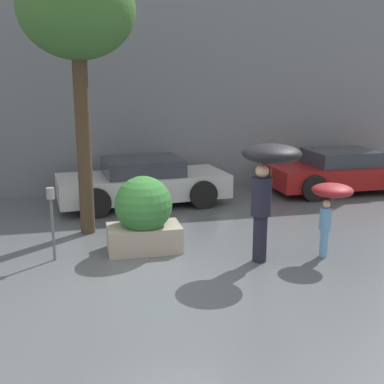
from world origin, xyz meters
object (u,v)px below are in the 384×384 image
object	(u,v)px
parked_car_far	(340,171)
parking_meter	(51,209)
person_adult	(268,171)
planter_box	(144,215)
person_child	(331,198)
parked_car_near	(143,182)
street_tree	(77,13)

from	to	relation	value
parked_car_far	parking_meter	size ratio (longest dim) A/B	3.08
person_adult	parking_meter	size ratio (longest dim) A/B	1.57
planter_box	person_child	bearing A→B (deg)	-18.50
person_child	parked_car_near	world-z (taller)	person_child
person_adult	person_child	size ratio (longest dim) A/B	1.54
parked_car_far	parked_car_near	bearing A→B (deg)	91.40
planter_box	parked_car_far	distance (m)	7.11
planter_box	parking_meter	bearing A→B (deg)	-175.05
parked_car_near	parking_meter	world-z (taller)	parking_meter
parked_car_far	parking_meter	bearing A→B (deg)	115.68
person_adult	person_child	world-z (taller)	person_adult
person_child	parked_car_far	world-z (taller)	person_child
parking_meter	person_adult	bearing A→B (deg)	-13.63
parking_meter	person_child	bearing A→B (deg)	-10.91
parked_car_far	planter_box	bearing A→B (deg)	120.37
planter_box	parked_car_near	xyz separation A→B (m)	(0.43, 3.46, -0.12)
planter_box	parking_meter	xyz separation A→B (m)	(-1.63, -0.14, 0.25)
person_child	planter_box	bearing A→B (deg)	163.04
street_tree	parking_meter	size ratio (longest dim) A/B	4.08
parked_car_far	street_tree	size ratio (longest dim) A/B	0.75
person_child	parked_car_far	distance (m)	5.54
person_child	parking_meter	bearing A→B (deg)	170.63
person_child	parked_car_far	size ratio (longest dim) A/B	0.33
parked_car_far	parking_meter	xyz separation A→B (m)	(-7.77, -3.74, 0.38)
person_child	parked_car_near	size ratio (longest dim) A/B	0.31
parked_car_far	parking_meter	distance (m)	8.63
planter_box	street_tree	xyz separation A→B (m)	(-1.01, 1.35, 3.68)
person_child	street_tree	distance (m)	5.88
person_adult	parking_meter	distance (m)	3.83
planter_box	person_adult	size ratio (longest dim) A/B	0.68
planter_box	street_tree	size ratio (longest dim) A/B	0.26
parking_meter	street_tree	bearing A→B (deg)	67.40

